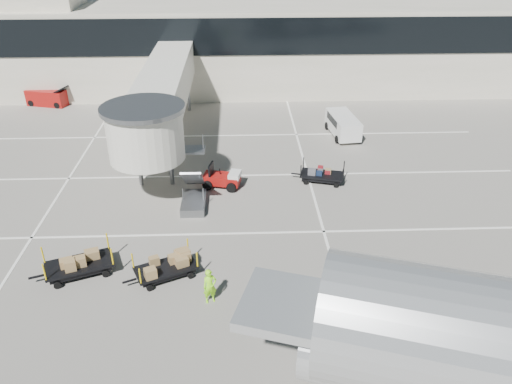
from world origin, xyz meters
TOP-DOWN VIEW (x-y plane):
  - ground at (0.00, 0.00)m, footprint 140.00×140.00m
  - lane_markings at (-0.67, 9.33)m, footprint 40.00×30.00m
  - terminal at (-0.35, 29.94)m, footprint 64.00×12.11m
  - jet_bridge at (-3.97, 12.26)m, footprint 5.70×20.40m
  - baggage_tug at (0.30, 7.50)m, footprint 2.56×1.96m
  - suitcase_cart at (6.79, 7.92)m, footprint 3.51×2.06m
  - box_cart_near at (-2.39, -1.70)m, footprint 3.55×2.52m
  - box_cart_far at (-6.54, -1.22)m, footprint 3.95×2.60m
  - ground_worker at (-0.04, -3.47)m, footprint 0.74×0.61m
  - minivan at (9.60, 15.82)m, footprint 2.29×4.46m
  - belt_loader at (-16.09, 23.99)m, footprint 4.11×2.41m

SIDE VIEW (x-z plane):
  - ground at x=0.00m, z-range 0.00..0.00m
  - lane_markings at x=-0.67m, z-range 0.00..0.02m
  - suitcase_cart at x=6.79m, z-range -0.21..1.14m
  - box_cart_far at x=-6.54m, z-range -0.21..1.32m
  - baggage_tug at x=0.30m, z-range -0.21..1.34m
  - box_cart_near at x=-2.39m, z-range -0.13..1.26m
  - belt_loader at x=-16.09m, z-range -0.22..1.64m
  - ground_worker at x=-0.04m, z-range 0.00..1.74m
  - minivan at x=9.60m, z-range 0.16..1.79m
  - terminal at x=-0.35m, z-range -3.49..11.71m
  - jet_bridge at x=-3.97m, z-range 1.27..7.30m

